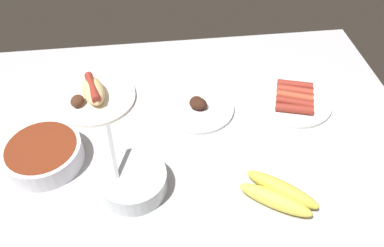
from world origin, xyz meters
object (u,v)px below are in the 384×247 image
at_px(bowl_coleslaw, 133,181).
at_px(bowl_chili, 44,153).
at_px(banana_bunch, 278,195).
at_px(plate_sausages, 294,99).
at_px(plate_grilled_meat, 199,107).
at_px(plate_hotdog_assembled, 93,95).

bearing_deg(bowl_coleslaw, bowl_chili, -26.23).
distance_m(banana_bunch, bowl_coleslaw, 0.33).
xyz_separation_m(plate_sausages, plate_grilled_meat, (0.27, -0.00, -0.00)).
distance_m(banana_bunch, bowl_chili, 0.56).
xyz_separation_m(bowl_coleslaw, plate_grilled_meat, (-0.18, -0.24, -0.02)).
distance_m(plate_sausages, bowl_coleslaw, 0.51).
bearing_deg(bowl_chili, banana_bunch, 161.81).
bearing_deg(plate_sausages, plate_grilled_meat, -0.44).
bearing_deg(banana_bunch, plate_sausages, -113.43).
bearing_deg(banana_bunch, bowl_coleslaw, -12.37).
relative_size(plate_sausages, plate_hotdog_assembled, 0.93).
distance_m(bowl_coleslaw, bowl_chili, 0.24).
distance_m(plate_hotdog_assembled, bowl_coleslaw, 0.34).
height_order(banana_bunch, plate_grilled_meat, same).
xyz_separation_m(plate_sausages, plate_hotdog_assembled, (0.56, -0.08, 0.01)).
distance_m(plate_hotdog_assembled, plate_grilled_meat, 0.30).
height_order(plate_hotdog_assembled, bowl_coleslaw, bowl_coleslaw).
bearing_deg(bowl_coleslaw, banana_bunch, 167.63).
relative_size(plate_hotdog_assembled, bowl_coleslaw, 1.51).
height_order(bowl_coleslaw, bowl_chili, bowl_coleslaw).
bearing_deg(bowl_coleslaw, plate_sausages, -152.10).
bearing_deg(plate_hotdog_assembled, bowl_chili, 64.27).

